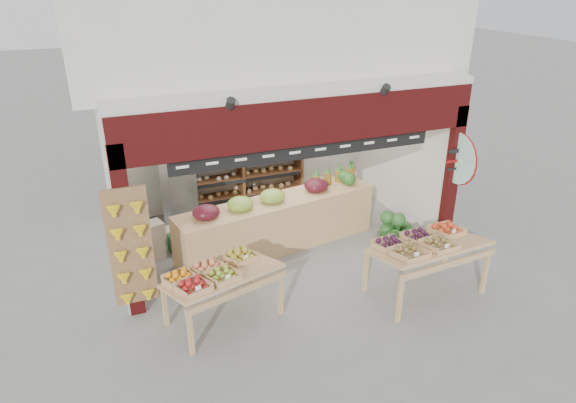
# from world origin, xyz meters

# --- Properties ---
(ground) EXTENTS (60.00, 60.00, 0.00)m
(ground) POSITION_xyz_m (0.00, 0.00, 0.00)
(ground) COLOR slate
(ground) RESTS_ON ground
(shop_structure) EXTENTS (6.36, 5.12, 5.40)m
(shop_structure) POSITION_xyz_m (0.00, 1.61, 3.92)
(shop_structure) COLOR beige
(shop_structure) RESTS_ON ground
(banana_board) EXTENTS (0.60, 0.15, 1.80)m
(banana_board) POSITION_xyz_m (-2.73, -1.17, 1.12)
(banana_board) COLOR olive
(banana_board) RESTS_ON ground
(gift_sign) EXTENTS (0.04, 0.93, 0.92)m
(gift_sign) POSITION_xyz_m (2.75, -1.15, 1.75)
(gift_sign) COLOR #C3F5DC
(gift_sign) RESTS_ON ground
(back_shelving) EXTENTS (2.69, 0.44, 1.69)m
(back_shelving) POSITION_xyz_m (-0.20, 1.98, 1.07)
(back_shelving) COLOR brown
(back_shelving) RESTS_ON ground
(refrigerator) EXTENTS (0.82, 0.82, 1.64)m
(refrigerator) POSITION_xyz_m (-1.50, 1.88, 0.82)
(refrigerator) COLOR silver
(refrigerator) RESTS_ON ground
(cardboard_stack) EXTENTS (1.05, 0.86, 0.67)m
(cardboard_stack) POSITION_xyz_m (-2.10, 0.60, 0.25)
(cardboard_stack) COLOR beige
(cardboard_stack) RESTS_ON ground
(mid_counter) EXTENTS (3.84, 1.38, 1.17)m
(mid_counter) POSITION_xyz_m (-0.11, 0.04, 0.52)
(mid_counter) COLOR tan
(mid_counter) RESTS_ON ground
(display_table_left) EXTENTS (1.77, 1.29, 1.02)m
(display_table_left) POSITION_xyz_m (-1.70, -1.71, 0.79)
(display_table_left) COLOR tan
(display_table_left) RESTS_ON ground
(display_table_right) EXTENTS (1.82, 1.11, 1.10)m
(display_table_right) POSITION_xyz_m (1.46, -2.16, 0.86)
(display_table_right) COLOR tan
(display_table_right) RESTS_ON ground
(watermelon_pile) EXTENTS (0.73, 0.68, 0.51)m
(watermelon_pile) POSITION_xyz_m (2.10, -0.51, 0.18)
(watermelon_pile) COLOR #194C19
(watermelon_pile) RESTS_ON ground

